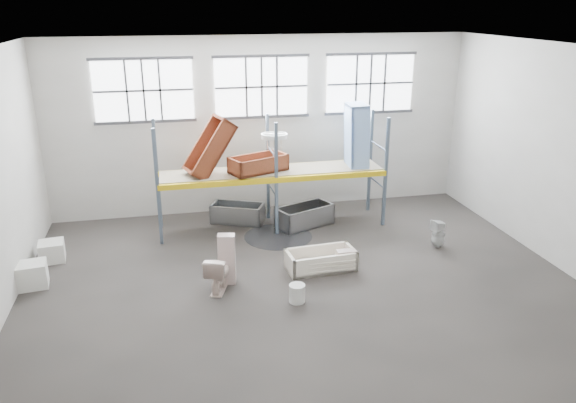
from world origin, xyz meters
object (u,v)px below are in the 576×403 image
object	(u,v)px
rust_tub_flat	(258,164)
blue_tub_upright	(357,137)
toilet_beige	(218,273)
toilet_white	(438,234)
steel_tub_right	(305,216)
steel_tub_left	(238,213)
bucket	(297,293)
cistern_tall	(227,259)
bathtub_beige	(321,260)
carton_near	(32,275)

from	to	relation	value
rust_tub_flat	blue_tub_upright	size ratio (longest dim) A/B	0.84
toilet_beige	toilet_white	world-z (taller)	toilet_beige
steel_tub_right	blue_tub_upright	distance (m)	2.58
steel_tub_left	steel_tub_right	distance (m)	1.89
steel_tub_left	bucket	size ratio (longest dim) A/B	3.70
cistern_tall	toilet_white	xyz separation A→B (m)	(5.39, 0.76, -0.20)
bathtub_beige	steel_tub_left	distance (m)	3.67
steel_tub_left	blue_tub_upright	world-z (taller)	blue_tub_upright
bucket	toilet_beige	bearing A→B (deg)	150.83
blue_tub_upright	bucket	size ratio (longest dim) A/B	4.61
steel_tub_left	bucket	distance (m)	4.74
toilet_white	bucket	xyz separation A→B (m)	(-4.09, -1.90, -0.17)
toilet_white	rust_tub_flat	bearing A→B (deg)	-129.59
carton_near	bucket	bearing A→B (deg)	-19.07
bucket	carton_near	size ratio (longest dim) A/B	0.60
steel_tub_left	carton_near	bearing A→B (deg)	-149.84
bathtub_beige	steel_tub_right	distance (m)	2.70
blue_tub_upright	bucket	bearing A→B (deg)	-122.11
blue_tub_upright	bucket	xyz separation A→B (m)	(-2.64, -4.21, -2.20)
toilet_beige	toilet_white	distance (m)	5.71
toilet_white	steel_tub_left	size ratio (longest dim) A/B	0.51
toilet_white	rust_tub_flat	distance (m)	4.95
cistern_tall	toilet_beige	bearing A→B (deg)	-116.26
cistern_tall	toilet_white	bearing A→B (deg)	19.61
toilet_beige	blue_tub_upright	xyz separation A→B (m)	(4.17, 3.35, 1.98)
cistern_tall	toilet_white	size ratio (longest dim) A/B	1.56
blue_tub_upright	toilet_beige	bearing A→B (deg)	-141.17
rust_tub_flat	blue_tub_upright	distance (m)	2.78
blue_tub_upright	carton_near	size ratio (longest dim) A/B	2.79
rust_tub_flat	blue_tub_upright	world-z (taller)	blue_tub_upright
steel_tub_left	cistern_tall	bearing A→B (deg)	-101.09
steel_tub_left	toilet_beige	bearing A→B (deg)	-103.52
bucket	carton_near	distance (m)	5.77
steel_tub_right	carton_near	xyz separation A→B (m)	(-6.62, -2.15, -0.01)
toilet_beige	blue_tub_upright	distance (m)	5.70
bathtub_beige	bucket	xyz separation A→B (m)	(-0.88, -1.35, -0.04)
bathtub_beige	cistern_tall	bearing A→B (deg)	-178.82
cistern_tall	rust_tub_flat	world-z (taller)	rust_tub_flat
bucket	rust_tub_flat	bearing A→B (deg)	91.08
cistern_tall	steel_tub_right	distance (m)	3.80
cistern_tall	blue_tub_upright	world-z (taller)	blue_tub_upright
bathtub_beige	toilet_white	world-z (taller)	toilet_white
carton_near	cistern_tall	bearing A→B (deg)	-10.07
bathtub_beige	toilet_white	bearing A→B (deg)	5.75
steel_tub_left	rust_tub_flat	distance (m)	1.74
bathtub_beige	toilet_white	xyz separation A→B (m)	(3.21, 0.56, 0.13)
blue_tub_upright	cistern_tall	bearing A→B (deg)	-142.15
toilet_beige	steel_tub_left	size ratio (longest dim) A/B	0.58
bathtub_beige	cistern_tall	size ratio (longest dim) A/B	1.38
toilet_beige	steel_tub_right	xyz separation A→B (m)	(2.69, 3.18, -0.13)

